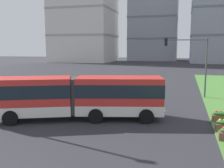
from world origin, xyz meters
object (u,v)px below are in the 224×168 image
at_px(flower_planter_5, 220,116).
at_px(traffic_light_far_right, 191,56).
at_px(articulated_bus, 80,96).
at_px(apartment_tower_westcentre, 154,9).

xyz_separation_m(flower_planter_5, traffic_light_far_right, (-1.84, 8.84, 3.77)).
relative_size(articulated_bus, apartment_tower_westcentre, 0.29).
height_order(articulated_bus, flower_planter_5, articulated_bus).
distance_m(flower_planter_5, apartment_tower_westcentre, 93.89).
relative_size(traffic_light_far_right, apartment_tower_westcentre, 0.15).
bearing_deg(articulated_bus, apartment_tower_westcentre, 93.57).
distance_m(articulated_bus, traffic_light_far_right, 13.38).
xyz_separation_m(flower_planter_5, apartment_tower_westcentre, (-15.32, 90.34, 20.47)).
xyz_separation_m(articulated_bus, traffic_light_far_right, (7.73, 10.62, 2.54)).
bearing_deg(traffic_light_far_right, articulated_bus, -126.06).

